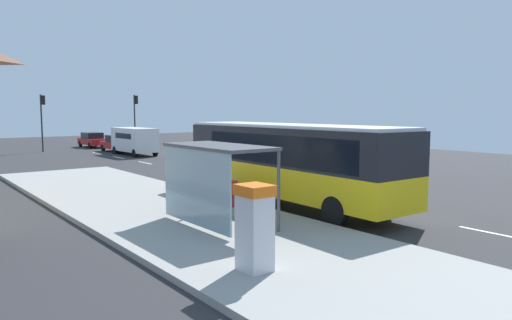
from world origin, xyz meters
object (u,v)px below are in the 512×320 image
Objects in this scene: recycling_bin_blue at (211,189)px; traffic_light_far_side at (42,114)px; sedan_far at (118,143)px; traffic_light_near_side at (135,113)px; ticket_machine at (255,227)px; bus_shelter at (210,164)px; white_van at (134,139)px; recycling_bin_red at (231,193)px; recycling_bin_orange at (220,191)px; sedan_near at (93,140)px; bus at (288,159)px; recycling_bin_yellow at (201,186)px.

traffic_light_far_side reaches higher than recycling_bin_blue.
traffic_light_near_side reaches higher than sedan_far.
traffic_light_near_side reaches higher than ticket_machine.
sedan_far is 1.11× the size of bus_shelter.
white_van is 5.51× the size of recycling_bin_blue.
recycling_bin_red is at bearing -103.28° from sedan_far.
traffic_light_near_side reaches higher than bus_shelter.
ticket_machine is 38.30m from traffic_light_far_side.
white_van is 24.47m from recycling_bin_red.
white_van is at bearing -91.47° from sedan_far.
recycling_bin_orange and recycling_bin_blue have the same top height.
sedan_far is 4.67× the size of recycling_bin_blue.
ticket_machine is (-10.18, -40.66, 0.38)m from sedan_near.
traffic_light_near_side is at bearing 70.19° from ticket_machine.
traffic_light_near_side reaches higher than bus.
sedan_far is 30.93m from bus_shelter.
recycling_bin_yellow is at bearing 90.00° from recycling_bin_orange.
sedan_near is 4.63× the size of recycling_bin_yellow.
ticket_machine is (-10.08, -29.89, -0.17)m from white_van.
bus is at bearing -9.09° from recycling_bin_red.
traffic_light_far_side is at bearing 123.39° from white_van.
bus_shelter reaches higher than recycling_bin_red.
traffic_light_near_side is (7.21, 31.25, 1.69)m from bus.
sedan_near is 4.63× the size of recycling_bin_orange.
white_van is at bearing 71.36° from ticket_machine.
bus is 2.79m from recycling_bin_red.
white_van is 1.00× the size of traffic_light_far_side.
recycling_bin_blue is at bearing -108.22° from traffic_light_near_side.
sedan_near is 5.49m from traffic_light_near_side.
traffic_light_far_side is at bearing 82.82° from ticket_machine.
traffic_light_far_side is (1.10, 31.65, 2.80)m from recycling_bin_red.
sedan_far is 26.94m from recycling_bin_blue.
white_van reaches higher than recycling_bin_orange.
traffic_light_near_side reaches higher than recycling_bin_orange.
traffic_light_far_side is at bearing 87.87° from recycling_bin_yellow.
sedan_far is 7.29m from traffic_light_far_side.
sedan_near is at bearing 76.57° from bus_shelter.
recycling_bin_blue is 0.18× the size of traffic_light_far_side.
recycling_bin_yellow is 0.18× the size of traffic_light_far_side.
traffic_light_far_side reaches higher than bus_shelter.
white_van is at bearing 73.92° from recycling_bin_blue.
bus_shelter is (-3.31, -33.75, -1.36)m from traffic_light_far_side.
bus is 32.11m from traffic_light_near_side.
traffic_light_far_side is (-5.40, 4.10, 2.66)m from sedan_far.
bus reaches higher than ticket_machine.
recycling_bin_red is 0.18× the size of traffic_light_near_side.
sedan_far is at bearing 81.83° from bus.
recycling_bin_red is at bearing -91.99° from traffic_light_far_side.
recycling_bin_yellow is (-6.50, -32.28, -0.14)m from sedan_near.
white_van is at bearing -90.53° from sedan_near.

